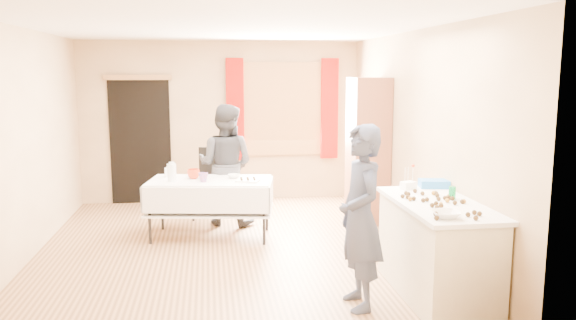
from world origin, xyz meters
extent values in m
cube|color=#9E7047|center=(0.00, 0.00, -0.01)|extent=(4.50, 5.50, 0.02)
cube|color=white|center=(0.00, 0.00, 2.61)|extent=(4.50, 5.50, 0.02)
cube|color=tan|center=(0.00, 2.76, 1.30)|extent=(4.50, 0.02, 2.60)
cube|color=tan|center=(0.00, -2.76, 1.30)|extent=(4.50, 0.02, 2.60)
cube|color=tan|center=(-2.26, 0.00, 1.30)|extent=(0.02, 5.50, 2.60)
cube|color=tan|center=(2.26, 0.00, 1.30)|extent=(0.02, 5.50, 2.60)
cube|color=olive|center=(1.00, 2.72, 1.50)|extent=(1.32, 0.06, 1.52)
cube|color=white|center=(1.00, 2.71, 1.50)|extent=(1.20, 0.02, 1.40)
cube|color=#AD0600|center=(0.22, 2.67, 1.50)|extent=(0.28, 0.06, 1.65)
cube|color=#AD0600|center=(1.78, 2.67, 1.50)|extent=(0.28, 0.06, 1.65)
cube|color=black|center=(-1.30, 2.73, 1.00)|extent=(0.95, 0.04, 2.00)
cube|color=olive|center=(-1.30, 2.70, 2.02)|extent=(1.05, 0.06, 0.08)
cube|color=brown|center=(1.99, 1.10, 1.02)|extent=(0.50, 0.60, 2.03)
cube|color=beige|center=(1.89, -1.60, 0.43)|extent=(0.67, 1.47, 0.86)
cube|color=white|center=(1.89, -1.60, 0.89)|extent=(0.72, 1.53, 0.04)
cube|color=white|center=(-0.21, 0.63, 0.73)|extent=(1.63, 1.00, 0.04)
cube|color=black|center=(-0.23, 1.55, 0.45)|extent=(0.54, 0.54, 0.06)
cube|color=black|center=(-0.16, 1.73, 0.72)|extent=(0.41, 0.18, 0.60)
imported|color=#29304A|center=(1.10, -1.75, 0.83)|extent=(0.66, 0.47, 1.66)
imported|color=black|center=(0.01, 1.24, 0.84)|extent=(1.27, 1.23, 1.67)
cylinder|color=#119A48|center=(2.07, -1.50, 0.97)|extent=(0.08, 0.08, 0.12)
imported|color=white|center=(1.72, -2.14, 0.94)|extent=(0.27, 0.27, 0.06)
cube|color=white|center=(1.81, -1.01, 0.95)|extent=(0.18, 0.15, 0.08)
cube|color=blue|center=(2.11, -0.96, 0.95)|extent=(0.33, 0.25, 0.08)
cylinder|color=silver|center=(-0.68, 0.60, 0.86)|extent=(0.14, 0.14, 0.22)
imported|color=red|center=(-0.42, 0.74, 0.81)|extent=(0.26, 0.26, 0.12)
imported|color=red|center=(-0.29, 0.51, 0.81)|extent=(0.18, 0.18, 0.11)
imported|color=white|center=(0.10, 0.71, 0.77)|extent=(0.16, 0.16, 0.05)
cube|color=white|center=(0.26, 0.45, 0.76)|extent=(0.33, 0.28, 0.02)
imported|color=white|center=(-0.76, 0.93, 0.83)|extent=(0.10, 0.10, 0.17)
sphere|color=#3F2314|center=(1.84, -1.77, 0.93)|extent=(0.04, 0.04, 0.04)
sphere|color=black|center=(1.79, -1.57, 0.93)|extent=(0.04, 0.04, 0.04)
sphere|color=black|center=(2.00, -2.09, 0.93)|extent=(0.04, 0.04, 0.04)
sphere|color=black|center=(2.03, -1.51, 0.93)|extent=(0.04, 0.04, 0.04)
sphere|color=black|center=(1.99, -1.73, 0.93)|extent=(0.04, 0.04, 0.04)
sphere|color=black|center=(1.70, -1.31, 0.93)|extent=(0.04, 0.04, 0.04)
sphere|color=#3F2314|center=(2.04, -1.48, 0.93)|extent=(0.04, 0.04, 0.04)
sphere|color=black|center=(1.91, -1.56, 0.93)|extent=(0.04, 0.04, 0.04)
sphere|color=black|center=(1.81, -1.73, 0.93)|extent=(0.04, 0.04, 0.04)
sphere|color=black|center=(1.82, -1.82, 0.93)|extent=(0.04, 0.04, 0.04)
sphere|color=black|center=(2.02, -2.14, 0.93)|extent=(0.04, 0.04, 0.04)
sphere|color=black|center=(2.08, -1.70, 0.93)|extent=(0.04, 0.04, 0.04)
sphere|color=#3F2314|center=(1.96, -1.31, 0.93)|extent=(0.04, 0.04, 0.04)
sphere|color=black|center=(1.74, -1.59, 0.93)|extent=(0.04, 0.04, 0.04)
sphere|color=black|center=(1.99, -1.30, 0.93)|extent=(0.04, 0.04, 0.04)
sphere|color=black|center=(1.61, -2.22, 0.93)|extent=(0.04, 0.04, 0.04)
sphere|color=black|center=(1.93, -2.27, 0.93)|extent=(0.04, 0.04, 0.04)
sphere|color=black|center=(2.05, -1.55, 0.93)|extent=(0.04, 0.04, 0.04)
sphere|color=#3F2314|center=(1.96, -1.63, 0.93)|extent=(0.04, 0.04, 0.04)
sphere|color=black|center=(1.98, -1.34, 0.93)|extent=(0.04, 0.04, 0.04)
sphere|color=black|center=(1.61, -1.40, 0.93)|extent=(0.04, 0.04, 0.04)
sphere|color=black|center=(1.92, -2.15, 0.93)|extent=(0.04, 0.04, 0.04)
sphere|color=black|center=(1.75, -1.79, 0.93)|extent=(0.04, 0.04, 0.04)
sphere|color=black|center=(1.68, -1.51, 0.93)|extent=(0.04, 0.04, 0.04)
sphere|color=#3F2314|center=(2.10, -1.69, 0.93)|extent=(0.04, 0.04, 0.04)
sphere|color=black|center=(1.65, -1.45, 0.93)|extent=(0.04, 0.04, 0.04)
sphere|color=black|center=(1.76, -1.88, 0.93)|extent=(0.04, 0.04, 0.04)
sphere|color=black|center=(1.82, -1.19, 0.93)|extent=(0.04, 0.04, 0.04)
sphere|color=black|center=(1.66, -2.09, 0.93)|extent=(0.04, 0.04, 0.04)
sphere|color=black|center=(1.85, -1.31, 0.93)|extent=(0.04, 0.04, 0.04)
sphere|color=#3F2314|center=(1.64, -1.52, 0.93)|extent=(0.04, 0.04, 0.04)
sphere|color=black|center=(1.95, -1.42, 0.93)|extent=(0.04, 0.04, 0.04)
sphere|color=black|center=(1.98, -1.53, 0.93)|extent=(0.04, 0.04, 0.04)
sphere|color=black|center=(1.69, -1.28, 0.93)|extent=(0.04, 0.04, 0.04)
camera|label=1|loc=(-0.22, -6.44, 2.11)|focal=35.00mm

